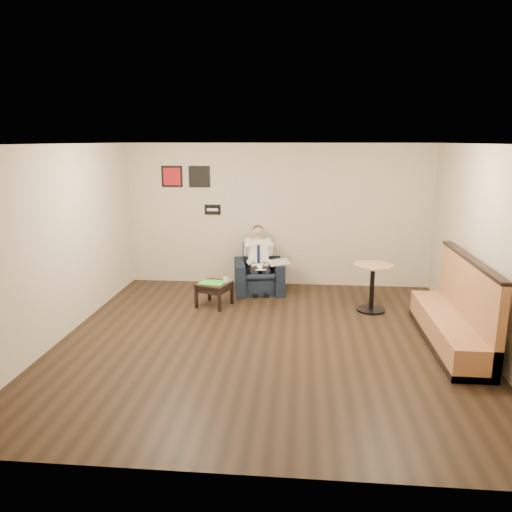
# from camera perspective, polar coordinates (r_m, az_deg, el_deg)

# --- Properties ---
(ground) EXTENTS (6.00, 6.00, 0.00)m
(ground) POSITION_cam_1_polar(r_m,az_deg,el_deg) (7.36, 1.21, -9.67)
(ground) COLOR black
(ground) RESTS_ON ground
(wall_back) EXTENTS (6.00, 0.02, 2.80)m
(wall_back) POSITION_cam_1_polar(r_m,az_deg,el_deg) (9.89, 2.50, 4.66)
(wall_back) COLOR beige
(wall_back) RESTS_ON ground
(wall_front) EXTENTS (6.00, 0.02, 2.80)m
(wall_front) POSITION_cam_1_polar(r_m,az_deg,el_deg) (4.07, -1.75, -7.76)
(wall_front) COLOR beige
(wall_front) RESTS_ON ground
(wall_left) EXTENTS (0.02, 6.00, 2.80)m
(wall_left) POSITION_cam_1_polar(r_m,az_deg,el_deg) (7.75, -21.46, 1.40)
(wall_left) COLOR beige
(wall_left) RESTS_ON ground
(wall_right) EXTENTS (0.02, 6.00, 2.80)m
(wall_right) POSITION_cam_1_polar(r_m,az_deg,el_deg) (7.37, 25.21, 0.50)
(wall_right) COLOR beige
(wall_right) RESTS_ON ground
(ceiling) EXTENTS (6.00, 6.00, 0.02)m
(ceiling) POSITION_cam_1_polar(r_m,az_deg,el_deg) (6.79, 1.32, 12.68)
(ceiling) COLOR white
(ceiling) RESTS_ON wall_back
(seating_sign) EXTENTS (0.32, 0.02, 0.20)m
(seating_sign) POSITION_cam_1_polar(r_m,az_deg,el_deg) (10.01, -4.99, 5.30)
(seating_sign) COLOR black
(seating_sign) RESTS_ON wall_back
(art_print_left) EXTENTS (0.42, 0.03, 0.42)m
(art_print_left) POSITION_cam_1_polar(r_m,az_deg,el_deg) (10.12, -9.58, 8.95)
(art_print_left) COLOR #B3161F
(art_print_left) RESTS_ON wall_back
(art_print_right) EXTENTS (0.42, 0.03, 0.42)m
(art_print_right) POSITION_cam_1_polar(r_m,az_deg,el_deg) (9.99, -6.49, 9.00)
(art_print_right) COLOR black
(art_print_right) RESTS_ON wall_back
(armchair) EXTENTS (1.05, 1.05, 0.88)m
(armchair) POSITION_cam_1_polar(r_m,az_deg,el_deg) (9.54, 0.33, -1.53)
(armchair) COLOR black
(armchair) RESTS_ON ground
(seated_man) EXTENTS (0.71, 0.94, 1.20)m
(seated_man) POSITION_cam_1_polar(r_m,az_deg,el_deg) (9.39, 0.39, -0.75)
(seated_man) COLOR white
(seated_man) RESTS_ON armchair
(lap_papers) EXTENTS (0.26, 0.33, 0.01)m
(lap_papers) POSITION_cam_1_polar(r_m,az_deg,el_deg) (9.32, 0.44, -1.26)
(lap_papers) COLOR white
(lap_papers) RESTS_ON seated_man
(newspaper) EXTENTS (0.48, 0.55, 0.01)m
(newspaper) POSITION_cam_1_polar(r_m,az_deg,el_deg) (9.45, 2.60, -0.70)
(newspaper) COLOR silver
(newspaper) RESTS_ON armchair
(side_table) EXTENTS (0.66, 0.66, 0.42)m
(side_table) POSITION_cam_1_polar(r_m,az_deg,el_deg) (8.79, -4.80, -4.40)
(side_table) COLOR black
(side_table) RESTS_ON ground
(green_folder) EXTENTS (0.47, 0.38, 0.01)m
(green_folder) POSITION_cam_1_polar(r_m,az_deg,el_deg) (8.73, -5.05, -3.04)
(green_folder) COLOR #3CDB2B
(green_folder) RESTS_ON side_table
(coffee_mug) EXTENTS (0.10, 0.10, 0.09)m
(coffee_mug) POSITION_cam_1_polar(r_m,az_deg,el_deg) (8.74, -3.49, -2.73)
(coffee_mug) COLOR white
(coffee_mug) RESTS_ON side_table
(smartphone) EXTENTS (0.15, 0.12, 0.01)m
(smartphone) POSITION_cam_1_polar(r_m,az_deg,el_deg) (8.84, -4.08, -2.83)
(smartphone) COLOR black
(smartphone) RESTS_ON side_table
(banquette) EXTENTS (0.58, 2.44, 1.25)m
(banquette) POSITION_cam_1_polar(r_m,az_deg,el_deg) (7.55, 21.40, -4.98)
(banquette) COLOR #AB6B42
(banquette) RESTS_ON ground
(cafe_table) EXTENTS (0.82, 0.82, 0.82)m
(cafe_table) POSITION_cam_1_polar(r_m,az_deg,el_deg) (8.70, 13.12, -3.56)
(cafe_table) COLOR tan
(cafe_table) RESTS_ON ground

